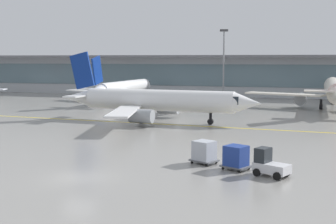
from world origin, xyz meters
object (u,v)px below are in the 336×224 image
(baggage_tug, at_px, (269,164))
(apron_light_mast_1, at_px, (224,61))
(cargo_dolly_lead, at_px, (236,157))
(taxiing_regional_jet, at_px, (156,101))
(gate_airplane_2, at_px, (335,90))
(gate_airplane_1, at_px, (124,88))
(cargo_dolly_trailing, at_px, (204,151))

(baggage_tug, height_order, apron_light_mast_1, apron_light_mast_1)
(cargo_dolly_lead, bearing_deg, taxiing_regional_jet, 146.00)
(gate_airplane_2, xyz_separation_m, baggage_tug, (-8.04, -50.62, -2.45))
(baggage_tug, bearing_deg, gate_airplane_1, 147.36)
(taxiing_regional_jet, bearing_deg, cargo_dolly_trailing, -59.86)
(cargo_dolly_lead, relative_size, apron_light_mast_1, 0.17)
(gate_airplane_1, xyz_separation_m, cargo_dolly_lead, (29.62, -51.30, -1.75))
(apron_light_mast_1, bearing_deg, taxiing_regional_jet, -94.28)
(baggage_tug, distance_m, cargo_dolly_lead, 2.96)
(gate_airplane_2, height_order, taxiing_regional_jet, gate_airplane_2)
(gate_airplane_2, xyz_separation_m, cargo_dolly_lead, (-10.71, -49.33, -2.29))
(gate_airplane_1, bearing_deg, gate_airplane_2, -88.67)
(gate_airplane_1, relative_size, baggage_tug, 9.59)
(gate_airplane_1, height_order, apron_light_mast_1, apron_light_mast_1)
(cargo_dolly_lead, bearing_deg, gate_airplane_2, 103.58)
(taxiing_regional_jet, height_order, cargo_dolly_lead, taxiing_regional_jet)
(baggage_tug, height_order, cargo_dolly_lead, baggage_tug)
(gate_airplane_2, xyz_separation_m, taxiing_regional_jet, (-25.21, -24.39, -0.39))
(gate_airplane_2, bearing_deg, cargo_dolly_lead, 169.51)
(gate_airplane_1, distance_m, cargo_dolly_lead, 59.26)
(gate_airplane_1, xyz_separation_m, baggage_tug, (32.28, -52.59, -1.92))
(taxiing_regional_jet, relative_size, cargo_dolly_trailing, 11.48)
(gate_airplane_2, relative_size, apron_light_mast_1, 2.21)
(apron_light_mast_1, bearing_deg, gate_airplane_2, -35.09)
(cargo_dolly_lead, bearing_deg, gate_airplane_1, 145.82)
(gate_airplane_1, xyz_separation_m, apron_light_mast_1, (18.11, 13.64, 5.47))
(taxiing_regional_jet, bearing_deg, gate_airplane_2, 47.90)
(baggage_tug, bearing_deg, cargo_dolly_trailing, 180.00)
(cargo_dolly_lead, xyz_separation_m, cargo_dolly_trailing, (-2.87, 1.39, 0.00))
(gate_airplane_1, distance_m, baggage_tug, 61.74)
(baggage_tug, bearing_deg, cargo_dolly_lead, 180.00)
(cargo_dolly_lead, height_order, apron_light_mast_1, apron_light_mast_1)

